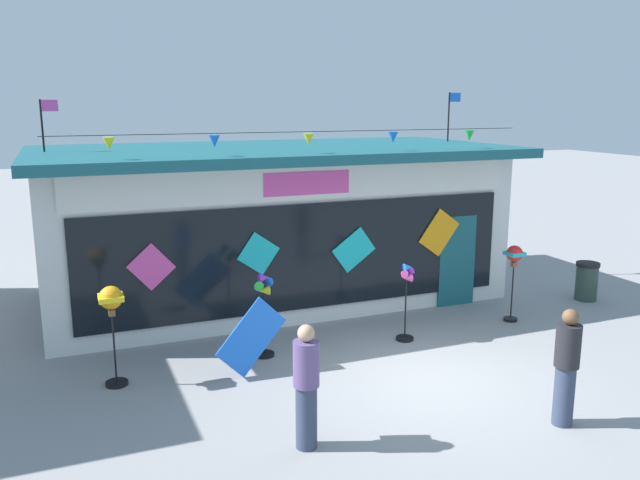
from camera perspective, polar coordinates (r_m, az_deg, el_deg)
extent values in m
plane|color=gray|center=(10.98, 9.08, -11.83)|extent=(80.00, 80.00, 0.00)
cube|color=silver|center=(14.90, -4.31, 1.21)|extent=(9.80, 4.46, 3.26)
cube|color=#195660|center=(14.32, -3.97, 7.76)|extent=(10.20, 5.19, 0.20)
cube|color=white|center=(12.59, -1.21, 5.03)|extent=(9.02, 0.08, 0.65)
cube|color=#EA4CA3|center=(12.56, -1.16, 5.02)|extent=(1.76, 0.04, 0.45)
cube|color=black|center=(12.86, -1.20, -1.48)|extent=(8.82, 0.06, 2.13)
cube|color=#195660|center=(14.55, 11.91, -1.81)|extent=(0.90, 0.07, 2.00)
cube|color=#EA4CA3|center=(12.06, -14.60, -2.30)|extent=(0.88, 0.03, 0.88)
cube|color=#19B7BC|center=(12.45, -5.43, -1.19)|extent=(0.86, 0.03, 0.86)
cube|color=#19B7BC|center=(13.17, 2.98, -0.87)|extent=(0.98, 0.03, 0.93)
cube|color=orange|center=(14.08, 10.42, 0.64)|extent=(0.99, 0.03, 1.05)
cylinder|color=black|center=(12.38, -1.01, 9.50)|extent=(9.41, 0.01, 0.01)
cone|color=yellow|center=(11.59, -18.06, 8.05)|extent=(0.20, 0.20, 0.22)
cone|color=blue|center=(11.86, -9.26, 8.56)|extent=(0.20, 0.20, 0.22)
cone|color=yellow|center=(12.39, -1.01, 8.85)|extent=(0.20, 0.20, 0.22)
cone|color=blue|center=(13.15, 6.43, 8.96)|extent=(0.20, 0.20, 0.22)
cone|color=green|center=(14.10, 12.97, 8.93)|extent=(0.20, 0.20, 0.22)
cylinder|color=black|center=(13.95, -23.23, 9.21)|extent=(0.04, 0.04, 1.01)
cube|color=#EA4CA3|center=(13.94, -22.69, 10.85)|extent=(0.32, 0.02, 0.22)
cylinder|color=black|center=(16.66, 11.23, 10.56)|extent=(0.04, 0.04, 1.19)
cube|color=blue|center=(16.74, 11.76, 12.17)|extent=(0.32, 0.02, 0.22)
cylinder|color=black|center=(11.06, -17.42, -11.91)|extent=(0.35, 0.35, 0.06)
cylinder|color=black|center=(10.84, -17.62, -8.98)|extent=(0.03, 0.03, 1.27)
sphere|color=orange|center=(10.58, -17.90, -4.84)|extent=(0.37, 0.37, 0.37)
cube|color=yellow|center=(10.58, -17.90, -4.84)|extent=(0.37, 0.37, 0.08)
cube|color=brown|center=(10.65, -17.82, -6.09)|extent=(0.10, 0.10, 0.10)
cylinder|color=black|center=(11.73, -4.89, -9.97)|extent=(0.35, 0.35, 0.06)
cylinder|color=black|center=(11.51, -4.94, -7.03)|extent=(0.03, 0.03, 1.33)
cylinder|color=black|center=(11.27, -4.94, -3.89)|extent=(0.06, 0.04, 0.06)
cone|color=blue|center=(11.31, -4.37, -3.84)|extent=(0.17, 0.18, 0.17)
cone|color=purple|center=(11.24, -4.95, -3.32)|extent=(0.18, 0.17, 0.17)
cone|color=green|center=(11.24, -5.52, -3.95)|extent=(0.17, 0.18, 0.17)
cone|color=yellow|center=(11.31, -4.93, -4.47)|extent=(0.18, 0.17, 0.17)
cylinder|color=black|center=(12.53, 7.45, -8.56)|extent=(0.34, 0.34, 0.06)
cylinder|color=black|center=(12.33, 7.53, -5.81)|extent=(0.03, 0.03, 1.33)
cylinder|color=black|center=(12.11, 7.70, -2.87)|extent=(0.06, 0.04, 0.06)
cone|color=purple|center=(12.16, 8.13, -2.82)|extent=(0.15, 0.16, 0.15)
cone|color=blue|center=(12.08, 7.72, -2.39)|extent=(0.16, 0.15, 0.15)
cone|color=#EA4CA3|center=(12.06, 7.27, -2.92)|extent=(0.15, 0.16, 0.15)
cone|color=#EA4CA3|center=(12.13, 7.69, -3.35)|extent=(0.16, 0.15, 0.15)
cylinder|color=black|center=(14.03, 16.38, -6.69)|extent=(0.28, 0.28, 0.06)
cylinder|color=black|center=(13.86, 16.53, -4.34)|extent=(0.03, 0.03, 1.26)
sphere|color=red|center=(13.66, 16.72, -1.15)|extent=(0.33, 0.33, 0.33)
cube|color=#19B7BC|center=(13.66, 16.72, -1.15)|extent=(0.33, 0.33, 0.07)
cube|color=brown|center=(13.71, 16.67, -2.06)|extent=(0.10, 0.10, 0.10)
cylinder|color=#333D56|center=(8.69, -1.20, -15.25)|extent=(0.28, 0.28, 0.86)
cylinder|color=#604C7F|center=(8.39, -1.23, -10.81)|extent=(0.34, 0.34, 0.60)
sphere|color=tan|center=(8.24, -1.24, -8.18)|extent=(0.22, 0.22, 0.22)
cube|color=blue|center=(8.56, -1.30, -10.11)|extent=(0.30, 0.23, 0.38)
cylinder|color=#333D56|center=(9.85, 20.63, -12.65)|extent=(0.28, 0.28, 0.86)
cylinder|color=#232328|center=(9.58, 20.96, -8.67)|extent=(0.34, 0.34, 0.60)
sphere|color=brown|center=(9.45, 21.14, -6.34)|extent=(0.22, 0.22, 0.22)
cylinder|color=#2D4238|center=(15.95, 22.36, -3.51)|extent=(0.48, 0.48, 0.79)
cylinder|color=black|center=(15.84, 22.49, -1.99)|extent=(0.52, 0.52, 0.08)
cube|color=blue|center=(10.82, -6.05, -8.48)|extent=(1.28, 0.26, 1.28)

